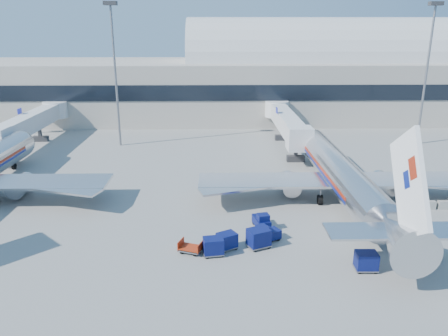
{
  "coord_description": "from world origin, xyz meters",
  "views": [
    {
      "loc": [
        -4.05,
        -41.05,
        18.41
      ],
      "look_at": [
        -3.15,
        6.0,
        3.49
      ],
      "focal_mm": 35.0,
      "sensor_mm": 36.0,
      "label": 1
    }
  ],
  "objects_px": {
    "barrier_near": "(421,205)",
    "tug_lead": "(266,234)",
    "airliner_main": "(343,176)",
    "cart_open_red": "(191,249)",
    "tug_right": "(387,232)",
    "cart_train_a": "(259,238)",
    "jetbridge_near": "(285,120)",
    "tug_left": "(262,221)",
    "cart_solo_far": "(425,246)",
    "jetbridge_mid": "(33,121)",
    "mast_east": "(429,54)",
    "mast_west": "(114,54)",
    "cart_solo_near": "(366,261)",
    "cart_train_c": "(213,246)",
    "cart_train_b": "(227,241)"
  },
  "relations": [
    {
      "from": "mast_west",
      "to": "cart_open_red",
      "type": "xyz_separation_m",
      "value": [
        13.74,
        -37.18,
        -14.42
      ]
    },
    {
      "from": "barrier_near",
      "to": "tug_lead",
      "type": "bearing_deg",
      "value": -157.82
    },
    {
      "from": "mast_east",
      "to": "cart_train_a",
      "type": "bearing_deg",
      "value": -129.86
    },
    {
      "from": "cart_train_a",
      "to": "cart_solo_near",
      "type": "relative_size",
      "value": 1.34
    },
    {
      "from": "cart_solo_far",
      "to": "cart_train_b",
      "type": "bearing_deg",
      "value": -149.9
    },
    {
      "from": "cart_open_red",
      "to": "cart_solo_far",
      "type": "bearing_deg",
      "value": 18.22
    },
    {
      "from": "mast_east",
      "to": "tug_left",
      "type": "xyz_separation_m",
      "value": [
        -29.66,
        -32.38,
        -14.06
      ]
    },
    {
      "from": "tug_right",
      "to": "cart_train_a",
      "type": "relative_size",
      "value": 0.98
    },
    {
      "from": "airliner_main",
      "to": "mast_east",
      "type": "bearing_deg",
      "value": 51.89
    },
    {
      "from": "tug_left",
      "to": "cart_train_c",
      "type": "bearing_deg",
      "value": 126.59
    },
    {
      "from": "jetbridge_mid",
      "to": "cart_train_b",
      "type": "distance_m",
      "value": 48.84
    },
    {
      "from": "cart_train_a",
      "to": "cart_open_red",
      "type": "distance_m",
      "value": 6.03
    },
    {
      "from": "barrier_near",
      "to": "cart_train_a",
      "type": "distance_m",
      "value": 20.13
    },
    {
      "from": "jetbridge_near",
      "to": "airliner_main",
      "type": "bearing_deg",
      "value": -84.78
    },
    {
      "from": "cart_open_red",
      "to": "mast_east",
      "type": "bearing_deg",
      "value": 66.15
    },
    {
      "from": "cart_train_b",
      "to": "cart_open_red",
      "type": "distance_m",
      "value": 3.22
    },
    {
      "from": "cart_solo_near",
      "to": "cart_solo_far",
      "type": "distance_m",
      "value": 6.33
    },
    {
      "from": "tug_right",
      "to": "tug_left",
      "type": "distance_m",
      "value": 11.57
    },
    {
      "from": "mast_west",
      "to": "cart_solo_near",
      "type": "relative_size",
      "value": 12.6
    },
    {
      "from": "mast_west",
      "to": "barrier_near",
      "type": "xyz_separation_m",
      "value": [
        38.0,
        -28.0,
        -14.34
      ]
    },
    {
      "from": "jetbridge_near",
      "to": "cart_train_b",
      "type": "relative_size",
      "value": 13.07
    },
    {
      "from": "jetbridge_near",
      "to": "tug_lead",
      "type": "xyz_separation_m",
      "value": [
        -7.12,
        -35.95,
        -3.21
      ]
    },
    {
      "from": "mast_east",
      "to": "jetbridge_mid",
      "type": "bearing_deg",
      "value": 179.28
    },
    {
      "from": "jetbridge_near",
      "to": "tug_right",
      "type": "xyz_separation_m",
      "value": [
        4.05,
        -35.64,
        -3.28
      ]
    },
    {
      "from": "tug_lead",
      "to": "cart_open_red",
      "type": "distance_m",
      "value": 7.05
    },
    {
      "from": "mast_west",
      "to": "tug_lead",
      "type": "distance_m",
      "value": 43.04
    },
    {
      "from": "jetbridge_mid",
      "to": "barrier_near",
      "type": "bearing_deg",
      "value": -28.8
    },
    {
      "from": "mast_east",
      "to": "tug_right",
      "type": "bearing_deg",
      "value": -117.78
    },
    {
      "from": "cart_solo_far",
      "to": "jetbridge_mid",
      "type": "bearing_deg",
      "value": 175.92
    },
    {
      "from": "tug_left",
      "to": "cart_open_red",
      "type": "distance_m",
      "value": 8.17
    },
    {
      "from": "tug_right",
      "to": "cart_solo_near",
      "type": "relative_size",
      "value": 1.31
    },
    {
      "from": "cart_solo_near",
      "to": "airliner_main",
      "type": "bearing_deg",
      "value": 82.89
    },
    {
      "from": "tug_right",
      "to": "cart_open_red",
      "type": "height_order",
      "value": "tug_right"
    },
    {
      "from": "barrier_near",
      "to": "tug_right",
      "type": "relative_size",
      "value": 1.28
    },
    {
      "from": "tug_right",
      "to": "cart_train_c",
      "type": "height_order",
      "value": "cart_train_c"
    },
    {
      "from": "jetbridge_near",
      "to": "tug_left",
      "type": "height_order",
      "value": "jetbridge_near"
    },
    {
      "from": "tug_left",
      "to": "cart_train_c",
      "type": "height_order",
      "value": "tug_left"
    },
    {
      "from": "jetbridge_mid",
      "to": "cart_solo_near",
      "type": "height_order",
      "value": "jetbridge_mid"
    },
    {
      "from": "cart_train_a",
      "to": "cart_open_red",
      "type": "relative_size",
      "value": 1.05
    },
    {
      "from": "jetbridge_near",
      "to": "mast_west",
      "type": "bearing_deg",
      "value": -178.32
    },
    {
      "from": "jetbridge_mid",
      "to": "tug_lead",
      "type": "distance_m",
      "value": 50.2
    },
    {
      "from": "tug_lead",
      "to": "cart_train_b",
      "type": "xyz_separation_m",
      "value": [
        -3.61,
        -1.44,
        0.07
      ]
    },
    {
      "from": "mast_east",
      "to": "cart_solo_far",
      "type": "relative_size",
      "value": 10.46
    },
    {
      "from": "cart_train_a",
      "to": "mast_west",
      "type": "bearing_deg",
      "value": 93.99
    },
    {
      "from": "airliner_main",
      "to": "cart_open_red",
      "type": "height_order",
      "value": "airliner_main"
    },
    {
      "from": "tug_left",
      "to": "cart_train_a",
      "type": "xyz_separation_m",
      "value": [
        -0.66,
        -3.94,
        0.19
      ]
    },
    {
      "from": "mast_west",
      "to": "mast_east",
      "type": "bearing_deg",
      "value": 0.0
    },
    {
      "from": "cart_train_a",
      "to": "cart_train_b",
      "type": "bearing_deg",
      "value": 160.85
    },
    {
      "from": "barrier_near",
      "to": "cart_train_c",
      "type": "bearing_deg",
      "value": -156.64
    },
    {
      "from": "mast_west",
      "to": "cart_train_b",
      "type": "xyz_separation_m",
      "value": [
        16.87,
        -36.58,
        -14.0
      ]
    }
  ]
}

